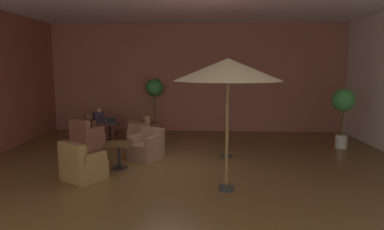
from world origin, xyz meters
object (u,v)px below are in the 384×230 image
Objects in this scene: cafe_table_front_left at (110,128)px; cafe_table_front_right at (119,149)px; armchair_front_left_east at (99,129)px; patio_umbrella_center_beige at (227,69)px; armchair_front_left_south at (86,138)px; armchair_front_right_north at (82,166)px; patron_blue_shirt at (99,118)px; armchair_front_right_east at (147,147)px; armchair_front_left_north at (140,132)px; potted_tree_mid_left at (155,97)px; patio_umbrella_tall_red at (228,70)px; open_laptop at (111,122)px; iced_drink_cup at (107,121)px; potted_tree_left_corner at (343,106)px.

cafe_table_front_right is (1.09, -2.98, 0.01)m from cafe_table_front_left.
patio_umbrella_center_beige is (4.44, -2.51, 2.16)m from armchair_front_left_east.
armchair_front_left_south is 0.98× the size of armchair_front_right_north.
armchair_front_right_east is at bearing -51.59° from patron_blue_shirt.
armchair_front_left_north is 0.44× the size of potted_tree_mid_left.
armchair_front_left_south is 0.51× the size of potted_tree_mid_left.
armchair_front_right_east is 3.82m from patio_umbrella_tall_red.
armchair_front_left_east is 1.12m from open_laptop.
armchair_front_right_east is at bearing -52.49° from open_laptop.
patio_umbrella_center_beige reaches higher than iced_drink_cup.
cafe_table_front_right is at bearing -69.89° from cafe_table_front_left.
patron_blue_shirt is 0.79m from iced_drink_cup.
armchair_front_left_south is 3.01× the size of open_laptop.
patio_umbrella_center_beige is at bearing -24.45° from open_laptop.
armchair_front_left_north is 0.50× the size of potted_tree_left_corner.
iced_drink_cup is at bearing 130.06° from patio_umbrella_tall_red.
patio_umbrella_center_beige is (0.13, 2.68, 0.02)m from patio_umbrella_tall_red.
iced_drink_cup is at bearing 143.41° from open_laptop.
iced_drink_cup is at bearing 128.86° from armchair_front_right_east.
patio_umbrella_center_beige is (4.31, -0.84, 2.14)m from armchair_front_left_south.
patio_umbrella_tall_red reaches higher than armchair_front_left_east.
open_laptop is (0.66, -0.78, -0.02)m from patron_blue_shirt.
cafe_table_front_right is 0.27× the size of patio_umbrella_tall_red.
potted_tree_left_corner is at bearing -8.56° from patron_blue_shirt.
potted_tree_mid_left is (1.89, 0.87, 1.06)m from armchair_front_left_east.
patio_umbrella_center_beige is at bearing 24.78° from cafe_table_front_right.
patio_umbrella_tall_red is 1.29× the size of potted_tree_mid_left.
cafe_table_front_left is at bearing -51.82° from patron_blue_shirt.
potted_tree_mid_left is (-6.22, 2.12, 0.05)m from potted_tree_left_corner.
iced_drink_cup is 0.24m from open_laptop.
potted_tree_mid_left reaches higher than armchair_front_right_east.
armchair_front_left_south is at bearing -177.00° from potted_tree_left_corner.
potted_tree_mid_left reaches higher than armchair_front_left_north.
open_laptop is at bearing 96.01° from armchair_front_right_north.
cafe_table_front_right is at bearing -70.99° from open_laptop.
potted_tree_mid_left is at bearing 81.82° from armchair_front_right_north.
patio_umbrella_center_beige is 4.49m from open_laptop.
patron_blue_shirt is (-4.28, 5.16, -1.75)m from patio_umbrella_tall_red.
cafe_table_front_left is 5.96× the size of iced_drink_cup.
armchair_front_left_south is (0.13, -1.67, 0.02)m from armchair_front_left_east.
armchair_front_left_north is at bearing 35.69° from armchair_front_left_south.
armchair_front_left_north is 0.84× the size of armchair_front_left_east.
cafe_table_front_right is at bearing -68.68° from iced_drink_cup.
patio_umbrella_tall_red is at bearing -50.33° from armchair_front_left_east.
cafe_table_front_right is 1.17× the size of patron_blue_shirt.
cafe_table_front_left is 0.63× the size of armchair_front_right_east.
armchair_front_right_east is (1.61, -2.03, -0.16)m from cafe_table_front_left.
patio_umbrella_tall_red reaches higher than armchair_front_left_south.
armchair_front_left_north is at bearing 146.05° from patio_umbrella_center_beige.
armchair_front_left_north is 6.62m from potted_tree_left_corner.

